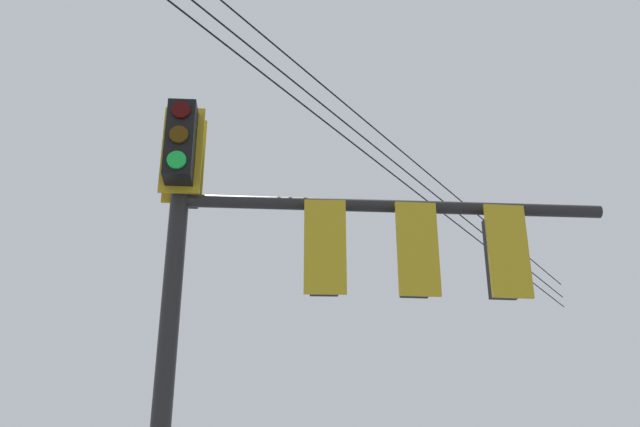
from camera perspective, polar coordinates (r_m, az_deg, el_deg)
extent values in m
cylinder|color=black|center=(7.30, -12.46, -15.87)|extent=(0.20, 0.20, 5.98)
cylinder|color=black|center=(7.96, 5.85, 0.57)|extent=(3.06, 3.70, 0.14)
cube|color=black|center=(8.43, -10.52, 3.60)|extent=(0.42, 0.42, 0.90)
cube|color=#B29319|center=(8.28, -10.64, 4.13)|extent=(0.31, 0.37, 1.04)
cylinder|color=#360503|center=(8.71, -10.27, 4.87)|extent=(0.15, 0.17, 0.20)
cylinder|color=#3C2703|center=(8.57, -10.41, 3.10)|extent=(0.15, 0.17, 0.20)
cylinder|color=green|center=(8.45, -10.56, 1.27)|extent=(0.15, 0.17, 0.20)
cube|color=black|center=(7.90, -10.96, 5.56)|extent=(0.42, 0.42, 0.90)
cube|color=#B29319|center=(8.05, -10.83, 4.98)|extent=(0.31, 0.37, 1.04)
cylinder|color=#360503|center=(7.91, -10.93, 8.04)|extent=(0.15, 0.17, 0.20)
cylinder|color=#3C2703|center=(7.76, -11.10, 6.14)|extent=(0.15, 0.17, 0.20)
cylinder|color=green|center=(7.62, -11.27, 4.17)|extent=(0.15, 0.17, 0.20)
cube|color=black|center=(7.67, 0.35, -3.03)|extent=(0.42, 0.42, 0.90)
cube|color=#B29319|center=(7.51, 0.41, -2.58)|extent=(0.32, 0.36, 1.04)
cylinder|color=#360503|center=(7.93, 0.29, -1.41)|extent=(0.15, 0.17, 0.20)
cylinder|color=#3C2703|center=(7.82, 0.30, -3.45)|extent=(0.15, 0.17, 0.20)
cylinder|color=green|center=(7.73, 0.30, -5.54)|extent=(0.15, 0.17, 0.20)
cube|color=black|center=(7.80, 7.46, -3.17)|extent=(0.42, 0.42, 0.90)
cube|color=#B29319|center=(7.64, 7.73, -2.73)|extent=(0.30, 0.37, 1.04)
cylinder|color=#360503|center=(8.05, 7.10, -1.57)|extent=(0.15, 0.18, 0.20)
cylinder|color=#3C2703|center=(7.95, 7.21, -3.58)|extent=(0.15, 0.18, 0.20)
cylinder|color=green|center=(7.85, 7.32, -5.64)|extent=(0.15, 0.18, 0.20)
cube|color=black|center=(8.04, 14.24, -3.26)|extent=(0.42, 0.42, 0.90)
cube|color=#B29319|center=(7.89, 14.65, -2.84)|extent=(0.30, 0.37, 1.04)
cylinder|color=#360503|center=(8.28, 13.67, -1.70)|extent=(0.14, 0.18, 0.20)
cylinder|color=#3C2703|center=(8.18, 13.87, -3.66)|extent=(0.14, 0.18, 0.20)
cylinder|color=green|center=(8.09, 14.07, -5.66)|extent=(0.14, 0.18, 0.20)
cylinder|color=black|center=(9.78, -5.15, 11.41)|extent=(4.97, 24.38, 0.80)
cylinder|color=black|center=(9.94, -5.10, 12.65)|extent=(4.97, 24.38, 0.80)
cylinder|color=black|center=(10.14, -5.03, 14.24)|extent=(4.97, 24.38, 0.80)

